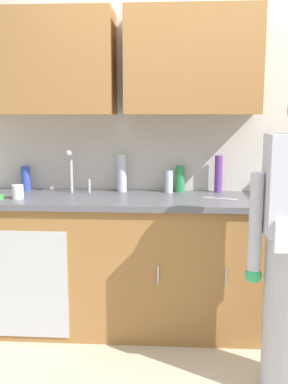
# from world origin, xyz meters

# --- Properties ---
(ground_plane) EXTENTS (9.00, 9.00, 0.00)m
(ground_plane) POSITION_xyz_m (0.00, 0.00, 0.00)
(ground_plane) COLOR beige
(kitchen_wall_with_uppers) EXTENTS (4.80, 0.44, 2.70)m
(kitchen_wall_with_uppers) POSITION_xyz_m (-0.14, 0.99, 1.48)
(kitchen_wall_with_uppers) COLOR beige
(kitchen_wall_with_uppers) RESTS_ON ground
(counter_cabinet) EXTENTS (1.90, 0.62, 0.90)m
(counter_cabinet) POSITION_xyz_m (-0.55, 0.70, 0.45)
(counter_cabinet) COLOR #9E6B38
(counter_cabinet) RESTS_ON ground
(countertop) EXTENTS (1.96, 0.66, 0.04)m
(countertop) POSITION_xyz_m (-0.55, 0.70, 0.92)
(countertop) COLOR #595960
(countertop) RESTS_ON counter_cabinet
(sink) EXTENTS (0.50, 0.36, 0.35)m
(sink) POSITION_xyz_m (-0.87, 0.71, 0.93)
(sink) COLOR #B7BABF
(sink) RESTS_ON counter_cabinet
(bottle_cleaner_spray) EXTENTS (0.07, 0.07, 0.28)m
(bottle_cleaner_spray) POSITION_xyz_m (-0.55, 0.91, 1.08)
(bottle_cleaner_spray) COLOR silver
(bottle_cleaner_spray) RESTS_ON countertop
(bottle_water_short) EXTENTS (0.06, 0.06, 0.27)m
(bottle_water_short) POSITION_xyz_m (0.15, 0.93, 1.07)
(bottle_water_short) COLOR #66388C
(bottle_water_short) RESTS_ON countertop
(bottle_water_tall) EXTENTS (0.07, 0.07, 0.18)m
(bottle_water_tall) POSITION_xyz_m (-1.27, 0.92, 1.03)
(bottle_water_tall) COLOR #334CB2
(bottle_water_tall) RESTS_ON countertop
(bottle_soap) EXTENTS (0.06, 0.06, 0.16)m
(bottle_soap) POSITION_xyz_m (-0.21, 0.90, 1.02)
(bottle_soap) COLOR silver
(bottle_soap) RESTS_ON countertop
(bottle_dish_liquid) EXTENTS (0.07, 0.07, 0.19)m
(bottle_dish_liquid) POSITION_xyz_m (-0.12, 0.93, 1.04)
(bottle_dish_liquid) COLOR #2D8C4C
(bottle_dish_liquid) RESTS_ON countertop
(cup_by_sink) EXTENTS (0.08, 0.08, 0.09)m
(cup_by_sink) POSITION_xyz_m (-1.22, 0.58, 0.99)
(cup_by_sink) COLOR white
(cup_by_sink) RESTS_ON countertop
(knife_on_counter) EXTENTS (0.23, 0.11, 0.01)m
(knife_on_counter) POSITION_xyz_m (0.14, 0.65, 0.94)
(knife_on_counter) COLOR silver
(knife_on_counter) RESTS_ON countertop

